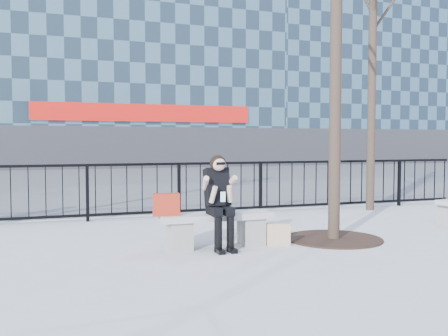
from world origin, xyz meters
name	(u,v)px	position (x,y,z in m)	size (l,w,h in m)	color
ground	(216,247)	(0.00, 0.00, 0.00)	(120.00, 120.00, 0.00)	#A7A6A1
street_surface	(106,177)	(0.00, 15.00, 0.00)	(60.00, 23.00, 0.01)	#474747
railing	(169,190)	(0.00, 3.00, 0.55)	(14.00, 0.06, 1.10)	black
building_right	(351,29)	(20.00, 27.00, 10.30)	(16.20, 10.20, 20.60)	slate
tree_grate	(334,239)	(1.90, -0.10, 0.01)	(1.50, 1.50, 0.02)	black
bench_main	(216,226)	(0.00, 0.00, 0.30)	(1.65, 0.46, 0.49)	slate
seated_woman	(220,202)	(0.00, -0.16, 0.67)	(0.50, 0.64, 1.34)	black
handbag	(166,204)	(-0.73, 0.02, 0.65)	(0.38, 0.18, 0.31)	#A12613
shopping_bag	(278,234)	(0.89, -0.22, 0.16)	(0.34, 0.13, 0.32)	beige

